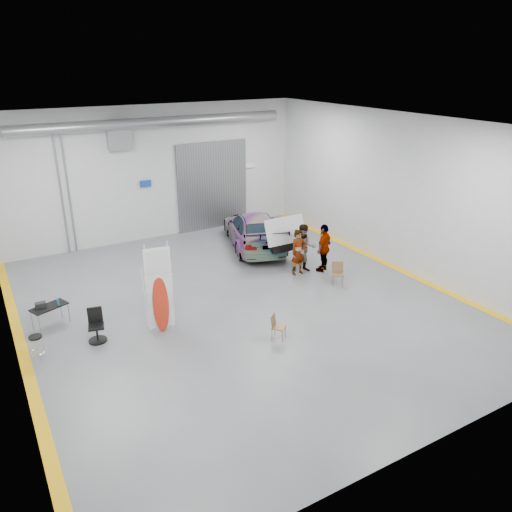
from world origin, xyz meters
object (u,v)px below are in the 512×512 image
person_c (324,248)px  folding_chair_near (278,331)px  sedan_car (254,230)px  shop_stool (37,348)px  surfboard_display (161,296)px  person_a (298,252)px  folding_chair_far (337,278)px  office_chair (96,327)px  work_table (47,307)px  person_b (304,248)px

person_c → folding_chair_near: (-4.30, -3.49, -0.71)m
sedan_car → shop_stool: 10.84m
surfboard_display → shop_stool: (-3.58, 0.20, -0.80)m
sedan_car → person_c: person_c is taller
person_a → folding_chair_far: 1.85m
person_c → office_chair: person_c is taller
sedan_car → work_table: sedan_car is taller
surfboard_display → folding_chair_far: size_ratio=3.33×
person_a → work_table: size_ratio=1.49×
person_a → work_table: bearing=175.4°
person_c → work_table: size_ratio=1.60×
sedan_car → person_a: bearing=107.1°
person_b → sedan_car: bearing=117.2°
person_b → surfboard_display: surfboard_display is taller
person_b → office_chair: size_ratio=1.90×
sedan_car → office_chair: (-8.04, -4.63, -0.32)m
person_c → folding_chair_near: bearing=9.3°
person_a → person_b: person_b is taller
person_a → folding_chair_near: size_ratio=2.27×
sedan_car → shop_stool: size_ratio=7.20×
person_c → folding_chair_near: size_ratio=2.43×
person_b → shop_stool: person_b is taller
person_a → folding_chair_far: person_a is taller
sedan_car → person_b: (0.27, -3.43, 0.20)m
person_b → shop_stool: bearing=-149.4°
shop_stool → office_chair: (1.66, 0.20, 0.08)m
folding_chair_near → work_table: (-5.80, 4.23, 0.43)m
surfboard_display → work_table: surfboard_display is taller
person_b → folding_chair_near: person_b is taller
sedan_car → folding_chair_near: sedan_car is taller
folding_chair_near → sedan_car: bearing=23.4°
person_a → folding_chair_far: bearing=-69.2°
person_a → office_chair: size_ratio=1.77×
work_table → office_chair: bearing=-56.1°
folding_chair_far → folding_chair_near: bearing=-119.2°
folding_chair_near → shop_stool: 6.82m
work_table → office_chair: 1.95m
person_c → office_chair: size_ratio=1.90×
work_table → office_chair: size_ratio=1.19×
shop_stool → work_table: (0.58, 1.81, 0.31)m
work_table → office_chair: (1.08, -1.61, -0.23)m
folding_chair_near → folding_chair_far: 4.46m
person_b → folding_chair_far: size_ratio=2.23×
sedan_car → person_a: 3.52m
person_b → surfboard_display: size_ratio=0.67×
person_c → work_table: (-10.10, 0.73, -0.28)m
sedan_car → shop_stool: (-9.70, -4.83, -0.40)m
person_a → surfboard_display: (-6.06, -1.52, 0.27)m
person_b → shop_stool: size_ratio=2.62×
person_b → folding_chair_far: bearing=-56.4°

